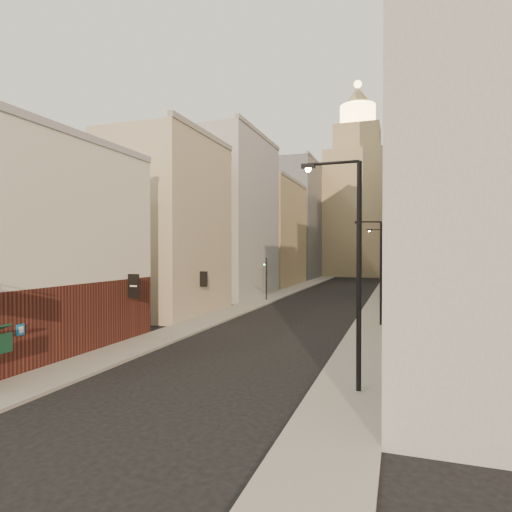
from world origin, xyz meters
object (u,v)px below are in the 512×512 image
(clock_tower, at_px, (357,199))
(white_tower, at_px, (409,184))
(traffic_light_right, at_px, (385,270))
(streetlamp_near, at_px, (353,261))
(streetlamp_mid, at_px, (378,267))
(traffic_light_left, at_px, (266,270))
(streetlamp_far, at_px, (383,259))

(clock_tower, bearing_deg, white_tower, -51.84)
(clock_tower, distance_m, traffic_light_right, 57.10)
(clock_tower, xyz_separation_m, streetlamp_near, (7.66, -83.14, -12.22))
(streetlamp_mid, relative_size, traffic_light_right, 1.61)
(white_tower, distance_m, traffic_light_left, 45.72)
(streetlamp_near, bearing_deg, clock_tower, 96.25)
(streetlamp_far, bearing_deg, white_tower, 63.55)
(streetlamp_mid, bearing_deg, streetlamp_far, 68.70)
(streetlamp_near, relative_size, streetlamp_mid, 1.18)
(streetlamp_near, bearing_deg, white_tower, 88.22)
(white_tower, bearing_deg, traffic_light_right, -94.27)
(white_tower, xyz_separation_m, streetlamp_mid, (-3.11, -53.05, -14.01))
(clock_tower, bearing_deg, traffic_light_left, -95.37)
(traffic_light_left, height_order, traffic_light_right, same)
(streetlamp_mid, xyz_separation_m, traffic_light_left, (-12.97, 12.96, -0.97))
(streetlamp_near, height_order, streetlamp_far, streetlamp_near)
(streetlamp_near, distance_m, traffic_light_left, 31.77)
(streetlamp_far, bearing_deg, clock_tower, 78.43)
(white_tower, xyz_separation_m, traffic_light_right, (-3.05, -40.82, -14.82))
(clock_tower, relative_size, streetlamp_mid, 5.58)
(streetlamp_mid, distance_m, traffic_light_right, 12.26)
(white_tower, xyz_separation_m, traffic_light_left, (-16.08, -40.09, -14.99))
(streetlamp_near, xyz_separation_m, streetlamp_mid, (0.22, 16.09, -0.82))
(streetlamp_mid, relative_size, streetlamp_far, 0.96)
(clock_tower, height_order, streetlamp_mid, clock_tower)
(clock_tower, xyz_separation_m, streetlamp_mid, (7.89, -67.05, -13.04))
(clock_tower, relative_size, streetlamp_near, 4.74)
(streetlamp_near, bearing_deg, streetlamp_mid, 90.19)
(traffic_light_left, bearing_deg, traffic_light_right, 158.66)
(white_tower, bearing_deg, streetlamp_mid, -93.36)
(streetlamp_mid, height_order, traffic_light_right, streetlamp_mid)
(streetlamp_mid, height_order, traffic_light_left, streetlamp_mid)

